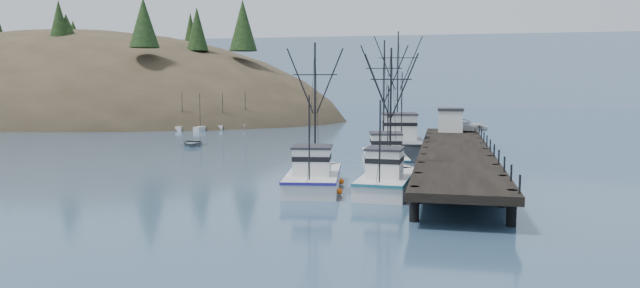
# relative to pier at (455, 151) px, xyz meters

# --- Properties ---
(ground) EXTENTS (400.00, 400.00, 0.00)m
(ground) POSITION_rel_pier_xyz_m (-14.00, -16.00, -1.69)
(ground) COLOR navy
(ground) RESTS_ON ground
(pier) EXTENTS (6.00, 44.00, 2.00)m
(pier) POSITION_rel_pier_xyz_m (0.00, 0.00, 0.00)
(pier) COLOR black
(pier) RESTS_ON ground
(headland) EXTENTS (134.80, 78.00, 51.00)m
(headland) POSITION_rel_pier_xyz_m (-88.95, 62.61, -6.24)
(headland) COLOR #382D1E
(headland) RESTS_ON ground
(distant_ridge) EXTENTS (360.00, 40.00, 26.00)m
(distant_ridge) POSITION_rel_pier_xyz_m (-4.00, 154.00, -1.69)
(distant_ridge) COLOR #9EB2C6
(distant_ridge) RESTS_ON ground
(distant_ridge_far) EXTENTS (180.00, 25.00, 18.00)m
(distant_ridge_far) POSITION_rel_pier_xyz_m (-54.00, 169.00, -1.69)
(distant_ridge_far) COLOR silver
(distant_ridge_far) RESTS_ON ground
(moored_sailboats) EXTENTS (23.11, 13.57, 6.35)m
(moored_sailboats) POSITION_rel_pier_xyz_m (-43.60, 39.72, -1.36)
(moored_sailboats) COLOR silver
(moored_sailboats) RESTS_ON ground
(trawler_near) EXTENTS (3.90, 10.36, 10.61)m
(trawler_near) POSITION_rel_pier_xyz_m (-4.92, -11.16, -0.87)
(trawler_near) COLOR silver
(trawler_near) RESTS_ON ground
(trawler_mid) EXTENTS (5.04, 11.26, 11.09)m
(trawler_mid) POSITION_rel_pier_xyz_m (-10.41, -10.98, -0.87)
(trawler_mid) COLOR silver
(trawler_mid) RESTS_ON ground
(trawler_far) EXTENTS (5.53, 12.01, 12.11)m
(trawler_far) POSITION_rel_pier_xyz_m (-6.45, 1.27, -0.87)
(trawler_far) COLOR silver
(trawler_far) RESTS_ON ground
(work_vessel) EXTENTS (6.83, 16.78, 13.81)m
(work_vessel) POSITION_rel_pier_xyz_m (-5.93, 11.02, -0.46)
(work_vessel) COLOR slate
(work_vessel) RESTS_ON ground
(pier_shed) EXTENTS (3.00, 3.20, 2.80)m
(pier_shed) POSITION_rel_pier_xyz_m (-0.23, 17.56, 1.73)
(pier_shed) COLOR silver
(pier_shed) RESTS_ON pier
(pickup_truck) EXTENTS (5.50, 2.64, 1.51)m
(pickup_truck) POSITION_rel_pier_xyz_m (1.46, 18.00, 1.06)
(pickup_truck) COLOR silver
(pickup_truck) RESTS_ON pier
(motorboat) EXTENTS (5.00, 5.89, 1.04)m
(motorboat) POSITION_rel_pier_xyz_m (-31.58, 13.88, -1.69)
(motorboat) COLOR slate
(motorboat) RESTS_ON ground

